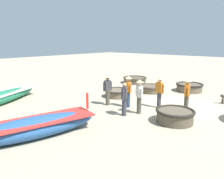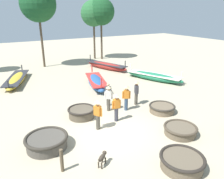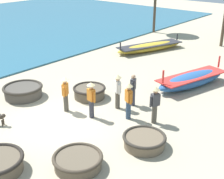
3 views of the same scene
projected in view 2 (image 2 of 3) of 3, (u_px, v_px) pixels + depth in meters
name	position (u px, v px, depth m)	size (l,w,h in m)	color
ground_plane	(109.00, 131.00, 11.58)	(80.00, 80.00, 0.00)	tan
coracle_far_left	(162.00, 108.00, 13.71)	(1.65, 1.65, 0.48)	brown
coracle_center	(82.00, 112.00, 13.04)	(1.66, 1.66, 0.58)	brown
coracle_nearest	(182.00, 161.00, 8.79)	(1.83, 1.83, 0.56)	brown
coracle_weathered	(47.00, 141.00, 10.09)	(2.00, 2.00, 0.61)	#4C473F
coracle_beside_post	(180.00, 130.00, 11.22)	(1.72, 1.72, 0.47)	brown
long_boat_white_hull	(96.00, 82.00, 18.35)	(2.41, 4.85, 1.37)	#285693
long_boat_red_hull	(107.00, 66.00, 23.83)	(2.89, 5.43, 1.28)	maroon
long_boat_ochre_hull	(154.00, 76.00, 20.04)	(3.28, 5.53, 1.20)	#237551
long_boat_blue_hull	(17.00, 79.00, 19.36)	(3.04, 5.85, 1.00)	gold
fisherman_standing_right	(136.00, 91.00, 14.58)	(0.36, 0.50, 1.67)	#4C473D
fisherman_standing_left	(108.00, 94.00, 14.46)	(0.34, 0.49, 1.57)	#383842
fisherman_hauling	(109.00, 97.00, 13.68)	(0.47, 0.36, 1.67)	#4C473D
fisherman_with_hat	(98.00, 113.00, 11.49)	(0.37, 0.46, 1.67)	#4C473D
fisherman_crouching	(116.00, 106.00, 12.36)	(0.53, 0.36, 1.67)	#383842
fisherman_by_coracle	(126.00, 96.00, 13.75)	(0.48, 0.36, 1.67)	#2D425B
dog	(102.00, 157.00, 8.93)	(0.58, 0.48, 0.55)	#3D3328
mooring_post_mid_beach	(62.00, 160.00, 8.54)	(0.14, 0.14, 1.01)	brown
tree_leftmost	(94.00, 14.00, 27.31)	(3.23, 3.23, 7.35)	#4C3D2D
tree_right_mid	(38.00, 4.00, 22.75)	(3.78, 3.78, 8.62)	#4C3D2D
tree_tall_back	(101.00, 12.00, 27.08)	(3.34, 3.34, 7.60)	#4C3D2D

